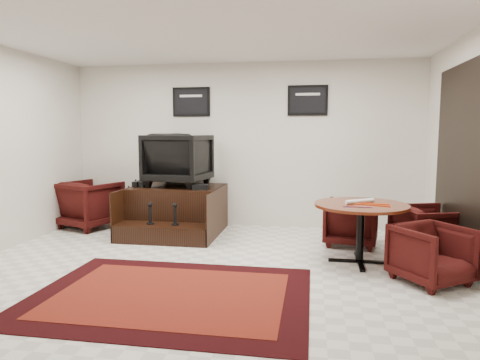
{
  "coord_description": "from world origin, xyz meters",
  "views": [
    {
      "loc": [
        1.2,
        -4.8,
        1.62
      ],
      "look_at": [
        0.23,
        0.9,
        0.98
      ],
      "focal_mm": 32.0,
      "sensor_mm": 36.0,
      "label": 1
    }
  ],
  "objects_px": {
    "table_chair_back": "(351,220)",
    "table_chair_corner": "(432,251)",
    "armchair_side": "(89,202)",
    "shine_chair": "(178,157)",
    "meeting_table": "(361,211)",
    "table_chair_window": "(429,230)",
    "shine_podium": "(176,211)"
  },
  "relations": [
    {
      "from": "table_chair_back",
      "to": "table_chair_corner",
      "type": "distance_m",
      "value": 1.65
    },
    {
      "from": "armchair_side",
      "to": "table_chair_corner",
      "type": "height_order",
      "value": "armchair_side"
    },
    {
      "from": "shine_chair",
      "to": "table_chair_corner",
      "type": "xyz_separation_m",
      "value": [
        3.45,
        -1.96,
        -0.87
      ]
    },
    {
      "from": "shine_chair",
      "to": "meeting_table",
      "type": "relative_size",
      "value": 0.83
    },
    {
      "from": "table_chair_window",
      "to": "table_chair_corner",
      "type": "distance_m",
      "value": 0.97
    },
    {
      "from": "meeting_table",
      "to": "table_chair_corner",
      "type": "bearing_deg",
      "value": -42.3
    },
    {
      "from": "shine_chair",
      "to": "table_chair_corner",
      "type": "bearing_deg",
      "value": 157.17
    },
    {
      "from": "table_chair_window",
      "to": "table_chair_back",
      "type": "bearing_deg",
      "value": 42.03
    },
    {
      "from": "armchair_side",
      "to": "table_chair_window",
      "type": "distance_m",
      "value": 5.32
    },
    {
      "from": "shine_podium",
      "to": "table_chair_back",
      "type": "distance_m",
      "value": 2.76
    },
    {
      "from": "meeting_table",
      "to": "table_chair_back",
      "type": "distance_m",
      "value": 0.91
    },
    {
      "from": "shine_podium",
      "to": "meeting_table",
      "type": "distance_m",
      "value": 3.03
    },
    {
      "from": "meeting_table",
      "to": "table_chair_window",
      "type": "relative_size",
      "value": 1.5
    },
    {
      "from": "shine_chair",
      "to": "table_chair_back",
      "type": "relative_size",
      "value": 1.3
    },
    {
      "from": "shine_chair",
      "to": "armchair_side",
      "type": "distance_m",
      "value": 1.76
    },
    {
      "from": "shine_podium",
      "to": "armchair_side",
      "type": "height_order",
      "value": "armchair_side"
    },
    {
      "from": "shine_podium",
      "to": "shine_chair",
      "type": "height_order",
      "value": "shine_chair"
    },
    {
      "from": "shine_chair",
      "to": "table_chair_back",
      "type": "distance_m",
      "value": 2.91
    },
    {
      "from": "shine_chair",
      "to": "armchair_side",
      "type": "xyz_separation_m",
      "value": [
        -1.58,
        -0.04,
        -0.78
      ]
    },
    {
      "from": "table_chair_window",
      "to": "table_chair_corner",
      "type": "height_order",
      "value": "table_chair_window"
    },
    {
      "from": "table_chair_back",
      "to": "table_chair_window",
      "type": "relative_size",
      "value": 0.96
    },
    {
      "from": "meeting_table",
      "to": "table_chair_back",
      "type": "xyz_separation_m",
      "value": [
        -0.03,
        0.86,
        -0.29
      ]
    },
    {
      "from": "meeting_table",
      "to": "table_chair_corner",
      "type": "height_order",
      "value": "meeting_table"
    },
    {
      "from": "shine_chair",
      "to": "table_chair_window",
      "type": "height_order",
      "value": "shine_chair"
    },
    {
      "from": "table_chair_back",
      "to": "table_chair_window",
      "type": "distance_m",
      "value": 1.06
    },
    {
      "from": "armchair_side",
      "to": "table_chair_back",
      "type": "xyz_separation_m",
      "value": [
        4.32,
        -0.43,
        -0.08
      ]
    },
    {
      "from": "table_chair_back",
      "to": "table_chair_window",
      "type": "height_order",
      "value": "table_chair_window"
    },
    {
      "from": "shine_podium",
      "to": "table_chair_corner",
      "type": "bearing_deg",
      "value": -27.65
    },
    {
      "from": "table_chair_back",
      "to": "shine_chair",
      "type": "bearing_deg",
      "value": 0.79
    },
    {
      "from": "shine_chair",
      "to": "armchair_side",
      "type": "bearing_deg",
      "value": 8.27
    },
    {
      "from": "meeting_table",
      "to": "table_chair_window",
      "type": "xyz_separation_m",
      "value": [
        0.88,
        0.32,
        -0.28
      ]
    },
    {
      "from": "shine_chair",
      "to": "table_chair_back",
      "type": "xyz_separation_m",
      "value": [
        2.74,
        -0.47,
        -0.86
      ]
    }
  ]
}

